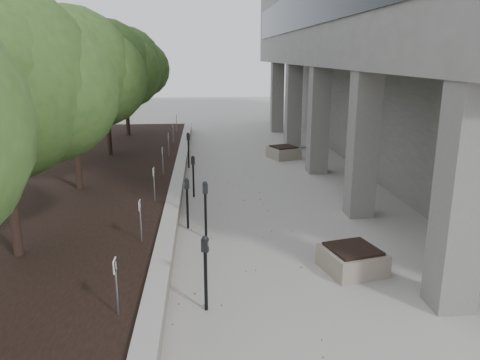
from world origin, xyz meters
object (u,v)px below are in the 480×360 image
parking_meter_3 (187,203)px  crabapple_tree_3 (72,100)px  parking_meter_4 (193,176)px  parking_meter_5 (188,150)px  crabapple_tree_4 (105,88)px  crabapple_tree_2 (2,124)px  parking_meter_2 (206,210)px  planter_front (352,259)px  planter_back (284,152)px  parking_meter_1 (206,273)px  crabapple_tree_5 (125,81)px

parking_meter_3 → crabapple_tree_3: bearing=126.6°
parking_meter_4 → parking_meter_5: size_ratio=0.94×
crabapple_tree_3 → crabapple_tree_4: size_ratio=1.00×
crabapple_tree_2 → parking_meter_5: (3.25, 9.11, -2.40)m
parking_meter_2 → planter_front: size_ratio=1.29×
parking_meter_5 → planter_back: 4.41m
crabapple_tree_4 → parking_meter_2: 9.53m
crabapple_tree_2 → crabapple_tree_4: (0.00, 10.00, 0.00)m
parking_meter_5 → parking_meter_3: bearing=-97.1°
parking_meter_2 → parking_meter_4: parking_meter_2 is taller
crabapple_tree_3 → planter_front: (6.92, -5.47, -2.86)m
crabapple_tree_4 → parking_meter_1: 12.64m
parking_meter_4 → parking_meter_1: bearing=-84.4°
crabapple_tree_2 → parking_meter_5: size_ratio=3.78×
planter_back → crabapple_tree_5: bearing=149.4°
crabapple_tree_2 → parking_meter_4: crabapple_tree_2 is taller
crabapple_tree_5 → planter_back: crabapple_tree_5 is taller
parking_meter_2 → crabapple_tree_5: bearing=100.7°
parking_meter_4 → planter_front: parking_meter_4 is taller
parking_meter_2 → parking_meter_3: parking_meter_2 is taller
parking_meter_4 → parking_meter_5: (-0.26, 4.01, 0.04)m
crabapple_tree_3 → crabapple_tree_5: 10.00m
crabapple_tree_3 → parking_meter_3: crabapple_tree_3 is taller
parking_meter_2 → parking_meter_5: parking_meter_2 is taller
planter_back → crabapple_tree_3: bearing=-142.5°
crabapple_tree_3 → crabapple_tree_2: bearing=-90.0°
crabapple_tree_4 → parking_meter_1: size_ratio=3.84×
parking_meter_1 → parking_meter_3: bearing=114.8°
parking_meter_4 → planter_front: size_ratio=1.20×
parking_meter_1 → parking_meter_4: size_ratio=1.04×
crabapple_tree_3 → parking_meter_1: bearing=-60.5°
parking_meter_2 → parking_meter_4: 3.49m
crabapple_tree_3 → crabapple_tree_4: same height
crabapple_tree_2 → crabapple_tree_4: bearing=90.0°
crabapple_tree_5 → planter_back: 9.02m
crabapple_tree_2 → parking_meter_1: size_ratio=3.84×
crabapple_tree_2 → planter_back: bearing=55.3°
crabapple_tree_2 → parking_meter_2: crabapple_tree_2 is taller
crabapple_tree_5 → parking_meter_5: bearing=-61.1°
crabapple_tree_4 → crabapple_tree_3: bearing=-90.0°
crabapple_tree_4 → parking_meter_3: (3.41, -7.69, -2.44)m
crabapple_tree_3 → crabapple_tree_4: (0.00, 5.00, 0.00)m
crabapple_tree_3 → parking_meter_3: bearing=-38.3°
crabapple_tree_2 → crabapple_tree_5: (0.00, 15.00, 0.00)m
parking_meter_4 → planter_back: bearing=58.1°
crabapple_tree_4 → planter_front: size_ratio=4.83×
parking_meter_1 → planter_front: 3.37m
crabapple_tree_2 → parking_meter_4: size_ratio=4.02×
parking_meter_2 → planter_front: parking_meter_2 is taller
crabapple_tree_3 → parking_meter_2: size_ratio=3.75×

